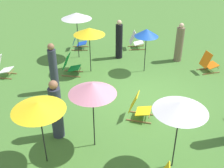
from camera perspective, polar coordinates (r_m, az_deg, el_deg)
ground_plane at (r=9.64m, az=7.15°, el=-2.40°), size 40.00×40.00×0.00m
deckchair_0 at (r=11.63m, az=19.24°, el=4.07°), size 0.63×0.85×0.83m
deckchair_4 at (r=13.26m, az=4.85°, el=8.83°), size 0.51×0.78×0.83m
deckchair_5 at (r=11.46m, az=-21.74°, el=3.20°), size 0.61×0.84×0.83m
deckchair_6 at (r=13.25m, az=-6.89°, el=8.71°), size 0.51×0.78×0.83m
deckchair_8 at (r=10.91m, az=-8.56°, el=3.79°), size 0.61×0.84×0.83m
deckchair_9 at (r=8.36m, az=5.47°, el=-4.83°), size 0.68×0.87×0.83m
umbrella_0 at (r=10.64m, az=7.13°, el=10.43°), size 0.92×0.92×1.75m
umbrella_1 at (r=11.86m, az=-7.35°, el=13.77°), size 1.27×1.27×2.00m
umbrella_2 at (r=6.56m, az=-4.05°, el=-0.88°), size 1.17×1.17×1.91m
umbrella_3 at (r=6.33m, az=-14.94°, el=-4.50°), size 1.22×1.22×1.75m
umbrella_4 at (r=6.10m, az=13.95°, el=-4.51°), size 1.21×1.21×1.88m
umbrella_5 at (r=10.54m, az=-4.72°, el=10.77°), size 1.20×1.20×1.81m
person_0 at (r=7.52m, az=-11.40°, el=-5.47°), size 0.43×0.43×1.75m
person_1 at (r=12.13m, az=13.69°, el=8.09°), size 0.40×0.40×1.66m
person_3 at (r=9.59m, az=-11.97°, el=2.98°), size 0.31×0.31×1.81m
person_4 at (r=12.06m, az=1.46°, el=8.97°), size 0.36×0.36×1.70m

